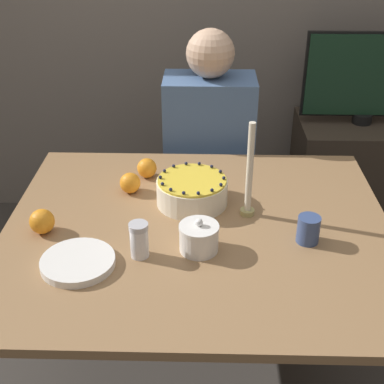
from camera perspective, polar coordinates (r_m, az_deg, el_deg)
ground_plane at (r=2.27m, az=0.52°, el=-19.79°), size 12.00×12.00×0.00m
dining_table at (r=1.83m, az=0.61°, el=-6.60°), size 1.28×1.10×0.75m
cake at (r=1.87m, az=0.00°, el=0.10°), size 0.25×0.25×0.11m
sugar_bowl at (r=1.63m, az=0.74°, el=-4.88°), size 0.12×0.12×0.11m
sugar_shaker at (r=1.61m, az=-5.66°, el=-5.10°), size 0.06×0.06×0.11m
plate_stack at (r=1.62m, az=-12.08°, el=-7.32°), size 0.22×0.22×0.02m
candle at (r=1.77m, az=6.13°, el=1.53°), size 0.05×0.05×0.34m
cup at (r=1.71m, az=12.31°, el=-3.92°), size 0.07×0.07×0.09m
orange_fruit_0 at (r=2.05m, az=-4.83°, el=2.57°), size 0.08×0.08×0.08m
orange_fruit_1 at (r=1.78m, az=-15.71°, el=-3.04°), size 0.08×0.08×0.08m
orange_fruit_2 at (r=1.95m, az=-6.62°, el=0.97°), size 0.08×0.08×0.08m
person_man_blue_shirt at (r=2.52m, az=1.75°, el=1.53°), size 0.40×0.34×1.23m
side_cabinet at (r=3.06m, az=16.67°, el=1.31°), size 0.63×0.46×0.67m
tv_monitor at (r=2.84m, az=18.35°, el=11.57°), size 0.65×0.10×0.46m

